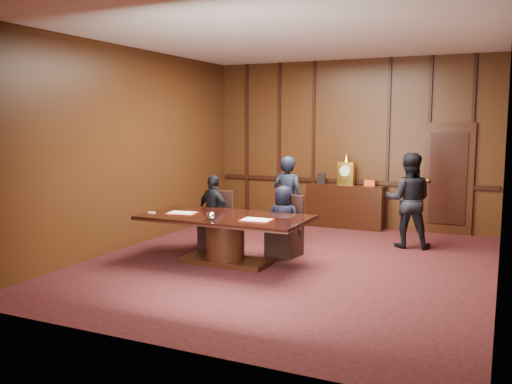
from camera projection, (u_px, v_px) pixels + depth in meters
room at (297, 153)px, 8.39m from camera, size 7.00×7.04×3.50m
sideboard at (346, 204)px, 11.38m from camera, size 1.60×0.45×1.54m
conference_table at (225, 231)px, 8.44m from camera, size 2.62×1.32×0.76m
folder_left at (182, 213)px, 8.59m from camera, size 0.51×0.41×0.02m
folder_right at (256, 220)px, 7.99m from camera, size 0.48×0.36×0.02m
inkstand at (211, 217)px, 7.99m from camera, size 0.20×0.14×0.12m
notepad at (152, 213)px, 8.65m from camera, size 0.11×0.08×0.01m
chair_left at (216, 231)px, 9.53m from camera, size 0.52×0.52×0.99m
chair_right at (285, 238)px, 8.98m from camera, size 0.56×0.56×0.99m
signatory_left at (214, 212)px, 9.41m from camera, size 0.82×0.55×1.30m
signatory_right at (283, 221)px, 8.88m from camera, size 0.61×0.44×1.18m
witness_left at (288, 200)px, 9.77m from camera, size 0.63×0.46×1.61m
witness_right at (409, 200)px, 9.51m from camera, size 0.91×0.76×1.68m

